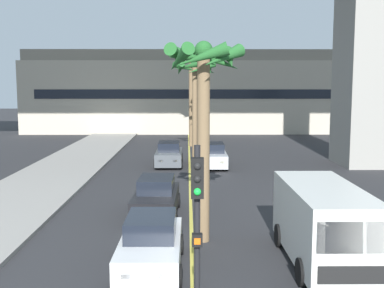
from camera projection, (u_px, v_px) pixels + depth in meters
name	position (u px, v px, depth m)	size (l,w,h in m)	color
lane_stripe_center	(190.00, 186.00, 25.28)	(0.14, 56.00, 0.01)	#DBCC4C
pier_building_backdrop	(189.00, 92.00, 55.18)	(36.83, 8.04, 9.18)	#BCB29E
car_queue_front	(213.00, 156.00, 31.24)	(1.87, 4.12, 1.56)	#B7BABF
car_queue_second	(151.00, 245.00, 13.80)	(1.85, 4.11, 1.56)	white
car_queue_third	(156.00, 198.00, 19.61)	(1.93, 4.15, 1.56)	black
car_queue_fourth	(169.00, 155.00, 31.81)	(1.84, 4.10, 1.56)	#4C5156
delivery_van	(323.00, 222.00, 14.10)	(2.16, 5.25, 2.36)	silver
traffic_light_median_near	(197.00, 223.00, 9.06)	(0.24, 0.37, 4.20)	black
palm_tree_near_median	(191.00, 66.00, 41.10)	(3.39, 3.42, 8.53)	brown
palm_tree_mid_median	(203.00, 86.00, 15.76)	(2.70, 2.78, 6.77)	brown
palm_tree_far_median	(195.00, 80.00, 34.36)	(3.32, 3.38, 7.13)	brown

